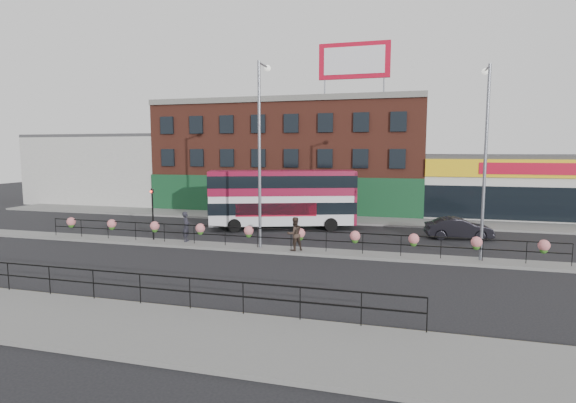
% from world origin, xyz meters
% --- Properties ---
extents(ground, '(120.00, 120.00, 0.00)m').
position_xyz_m(ground, '(0.00, 0.00, 0.00)').
color(ground, black).
rests_on(ground, ground).
extents(south_pavement, '(60.00, 4.00, 0.15)m').
position_xyz_m(south_pavement, '(0.00, -12.00, 0.07)').
color(south_pavement, slate).
rests_on(south_pavement, ground).
extents(north_pavement, '(60.00, 4.00, 0.15)m').
position_xyz_m(north_pavement, '(0.00, 12.00, 0.07)').
color(north_pavement, slate).
rests_on(north_pavement, ground).
extents(median, '(60.00, 1.60, 0.15)m').
position_xyz_m(median, '(0.00, 0.00, 0.07)').
color(median, slate).
rests_on(median, ground).
extents(yellow_line_inner, '(60.00, 0.10, 0.01)m').
position_xyz_m(yellow_line_inner, '(0.00, -9.70, 0.01)').
color(yellow_line_inner, gold).
rests_on(yellow_line_inner, ground).
extents(yellow_line_outer, '(60.00, 0.10, 0.01)m').
position_xyz_m(yellow_line_outer, '(0.00, -9.88, 0.01)').
color(yellow_line_outer, gold).
rests_on(yellow_line_outer, ground).
extents(brick_building, '(25.00, 12.21, 10.30)m').
position_xyz_m(brick_building, '(-4.00, 19.96, 5.13)').
color(brick_building, brown).
rests_on(brick_building, ground).
extents(supermarket, '(15.00, 12.25, 5.30)m').
position_xyz_m(supermarket, '(16.00, 19.90, 2.65)').
color(supermarket, silver).
rests_on(supermarket, ground).
extents(warehouse_west, '(15.50, 12.00, 7.30)m').
position_xyz_m(warehouse_west, '(-24.25, 20.00, 3.65)').
color(warehouse_west, '#B5B4AF').
rests_on(warehouse_west, ground).
extents(billboard, '(6.00, 0.29, 4.40)m').
position_xyz_m(billboard, '(2.50, 14.99, 13.18)').
color(billboard, '#AF0A23').
rests_on(billboard, brick_building).
extents(median_railing, '(30.04, 0.56, 1.23)m').
position_xyz_m(median_railing, '(-0.00, 0.00, 1.05)').
color(median_railing, black).
rests_on(median_railing, median).
extents(south_railing, '(20.04, 0.05, 1.12)m').
position_xyz_m(south_railing, '(-2.00, -10.10, 0.96)').
color(south_railing, black).
rests_on(south_railing, south_pavement).
extents(double_decker_bus, '(10.72, 5.75, 4.24)m').
position_xyz_m(double_decker_bus, '(-1.51, 7.08, 2.60)').
color(double_decker_bus, silver).
rests_on(double_decker_bus, ground).
extents(car, '(2.73, 4.58, 1.36)m').
position_xyz_m(car, '(10.47, 6.53, 0.68)').
color(car, black).
rests_on(car, ground).
extents(pedestrian_a, '(0.86, 0.73, 1.83)m').
position_xyz_m(pedestrian_a, '(-5.76, 0.46, 1.06)').
color(pedestrian_a, '#21212A').
rests_on(pedestrian_a, median).
extents(pedestrian_b, '(1.61, 1.61, 1.87)m').
position_xyz_m(pedestrian_b, '(1.26, -0.23, 1.09)').
color(pedestrian_b, '#352820').
rests_on(pedestrian_b, median).
extents(lamp_column_west, '(0.38, 1.84, 10.50)m').
position_xyz_m(lamp_column_west, '(-0.87, 0.36, 6.37)').
color(lamp_column_west, slate).
rests_on(lamp_column_west, median).
extents(lamp_column_east, '(0.35, 1.71, 9.76)m').
position_xyz_m(lamp_column_east, '(10.94, 0.44, 5.94)').
color(lamp_column_east, slate).
rests_on(lamp_column_east, median).
extents(traffic_light_median, '(0.15, 0.28, 3.65)m').
position_xyz_m(traffic_light_median, '(-8.00, 0.39, 2.47)').
color(traffic_light_median, black).
rests_on(traffic_light_median, median).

